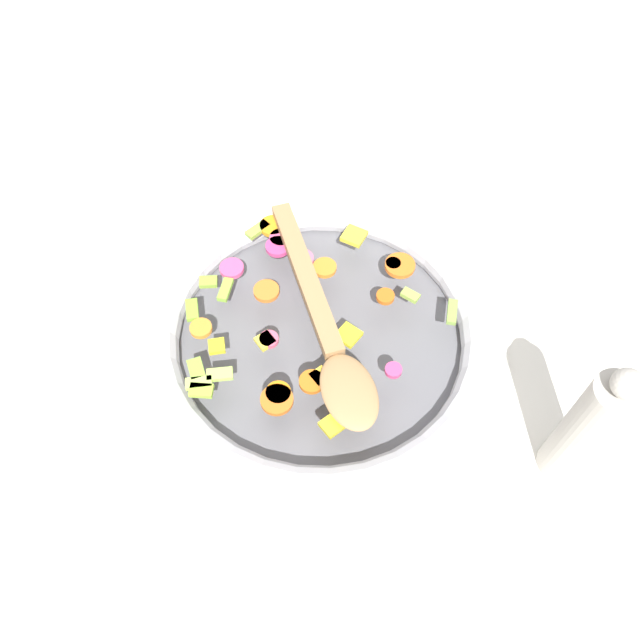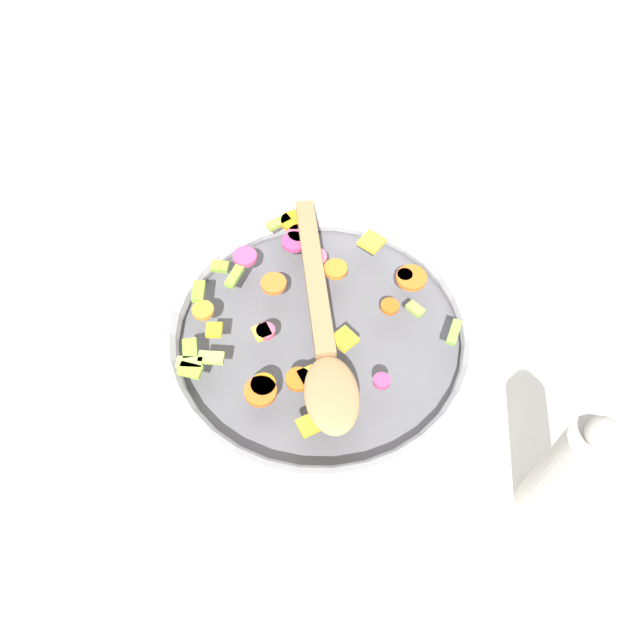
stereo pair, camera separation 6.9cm
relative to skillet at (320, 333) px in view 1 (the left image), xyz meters
The scene contains 5 objects.
ground_plane 0.02m from the skillet, ahead, with size 4.00×4.00×0.00m, color silver.
skillet is the anchor object (origin of this frame).
chopped_vegetables 0.04m from the skillet, 140.90° to the right, with size 0.30×0.31×0.01m.
wooden_spoon 0.05m from the skillet, ahead, with size 0.31×0.09×0.01m.
pepper_mill 0.30m from the skillet, 33.44° to the left, with size 0.05×0.05×0.19m.
Camera 1 is at (0.34, -0.17, 0.63)m, focal length 35.00 mm.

